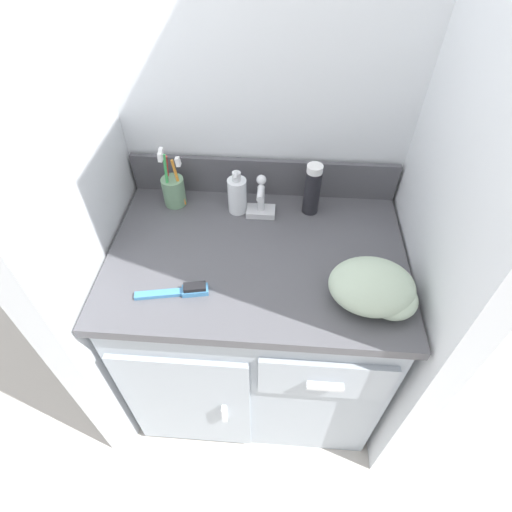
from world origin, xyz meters
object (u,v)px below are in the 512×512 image
object	(u,v)px
toothbrush_cup	(174,190)
shaving_cream_can	(312,189)
soap_dispenser	(237,195)
hairbrush	(182,291)
hand_towel	(376,289)

from	to	relation	value
toothbrush_cup	shaving_cream_can	size ratio (longest dim) A/B	1.19
shaving_cream_can	soap_dispenser	bearing A→B (deg)	-176.47
shaving_cream_can	hairbrush	bearing A→B (deg)	-133.20
shaving_cream_can	hand_towel	distance (m)	0.38
toothbrush_cup	hand_towel	size ratio (longest dim) A/B	0.91
soap_dispenser	shaving_cream_can	xyz separation A→B (m)	(0.23, 0.01, 0.02)
toothbrush_cup	shaving_cream_can	bearing A→B (deg)	-0.75
toothbrush_cup	hand_towel	bearing A→B (deg)	-30.83
shaving_cream_can	hairbrush	xyz separation A→B (m)	(-0.34, -0.36, -0.07)
hairbrush	hand_towel	xyz separation A→B (m)	(0.50, 0.01, 0.04)
soap_dispenser	hairbrush	xyz separation A→B (m)	(-0.11, -0.35, -0.05)
toothbrush_cup	soap_dispenser	bearing A→B (deg)	-5.53
toothbrush_cup	shaving_cream_can	xyz separation A→B (m)	(0.44, -0.01, 0.03)
soap_dispenser	hairbrush	distance (m)	0.37
toothbrush_cup	hand_towel	xyz separation A→B (m)	(0.59, -0.35, -0.01)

